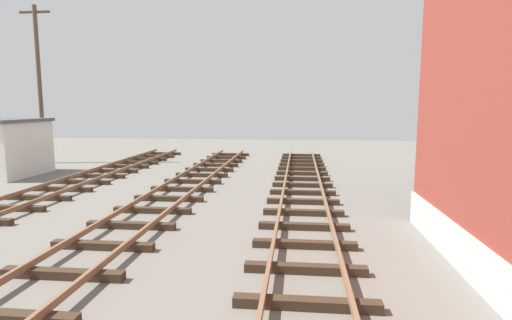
# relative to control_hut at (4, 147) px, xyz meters

# --- Properties ---
(control_hut) EXTENTS (3.00, 3.80, 2.76)m
(control_hut) POSITION_rel_control_hut_xyz_m (0.00, 0.00, 0.00)
(control_hut) COLOR silver
(control_hut) RESTS_ON ground
(utility_pole_far) EXTENTS (1.80, 0.24, 9.05)m
(utility_pole_far) POSITION_rel_control_hut_xyz_m (-0.88, 4.40, 3.33)
(utility_pole_far) COLOR brown
(utility_pole_far) RESTS_ON ground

